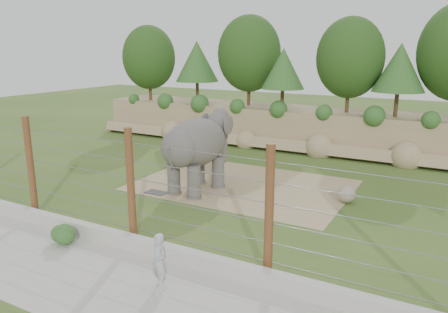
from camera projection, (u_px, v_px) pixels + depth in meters
The scene contains 11 objects.
ground at pixel (202, 202), 18.90m from camera, with size 90.00×90.00×0.00m, color #375A1F.
back_embankment at pixel (310, 87), 28.45m from camera, with size 30.00×5.52×8.77m.
dirt_patch at pixel (243, 185), 21.22m from camera, with size 10.00×7.00×0.02m, color tan.
drain_grate at pixel (156, 193), 20.03m from camera, with size 1.00×0.60×0.03m, color #262628.
elephant at pixel (196, 154), 20.01m from camera, with size 1.89×4.40×3.56m, color #554F4B, non-canonical shape.
stone_ball at pixel (346, 194), 18.72m from camera, with size 0.77×0.77×0.77m, color gray.
retaining_wall at pixel (124, 240), 14.58m from camera, with size 26.00×0.35×0.50m, color #AFABA2.
walkway at pixel (79, 273), 12.94m from camera, with size 26.00×4.00×0.01m, color #AFABA2.
barrier_fence at pixel (131, 186), 14.58m from camera, with size 20.26×0.26×4.00m.
walkway_shrub at pixel (62, 233), 14.79m from camera, with size 0.77×0.77×0.77m, color #2D5A21.
zookeeper at pixel (159, 262), 11.93m from camera, with size 0.59×0.39×1.62m, color #B6BDC0.
Camera 1 is at (9.40, -15.20, 6.53)m, focal length 35.00 mm.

